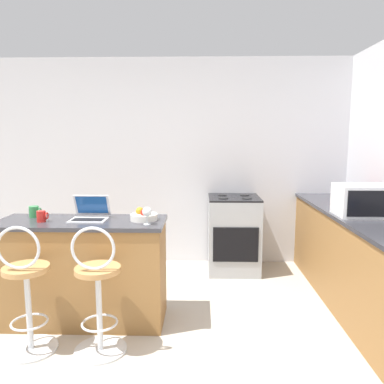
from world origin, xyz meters
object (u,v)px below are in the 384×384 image
object	(u,v)px
mug_red	(42,216)
wine_glass_tall	(147,212)
toaster	(348,195)
laptop	(90,213)
stove_range	(234,234)
fruit_bowl	(144,216)
microwave	(365,200)
bar_stool_near	(26,293)
mug_green	(34,212)
bar_stool_far	(98,294)

from	to	relation	value
mug_red	wine_glass_tall	distance (m)	0.91
wine_glass_tall	toaster	bearing A→B (deg)	26.26
laptop	stove_range	distance (m)	1.92
laptop	fruit_bowl	bearing A→B (deg)	-3.63
microwave	stove_range	world-z (taller)	microwave
bar_stool_near	fruit_bowl	xyz separation A→B (m)	(0.82, 0.52, 0.49)
toaster	mug_green	world-z (taller)	toaster
mug_green	bar_stool_near	bearing A→B (deg)	-73.25
stove_range	mug_red	xyz separation A→B (m)	(-1.75, -1.37, 0.50)
stove_range	mug_red	bearing A→B (deg)	-141.98
laptop	microwave	distance (m)	2.47
bar_stool_far	fruit_bowl	distance (m)	0.76
bar_stool_near	wine_glass_tall	world-z (taller)	wine_glass_tall
laptop	mug_red	world-z (taller)	laptop
laptop	wine_glass_tall	size ratio (longest dim) A/B	2.12
laptop	mug_red	bearing A→B (deg)	-164.04
laptop	mug_red	xyz separation A→B (m)	(-0.38, -0.11, -0.01)
stove_range	mug_red	world-z (taller)	mug_red
wine_glass_tall	laptop	bearing A→B (deg)	160.60
bar_stool_near	mug_green	world-z (taller)	mug_green
mug_red	wine_glass_tall	world-z (taller)	wine_glass_tall
stove_range	fruit_bowl	world-z (taller)	fruit_bowl
wine_glass_tall	mug_green	distance (m)	1.08
bar_stool_near	wine_glass_tall	distance (m)	1.09
bar_stool_far	stove_range	bearing A→B (deg)	57.22
laptop	bar_stool_far	bearing A→B (deg)	-69.73
fruit_bowl	bar_stool_far	bearing A→B (deg)	-117.93
bar_stool_near	wine_glass_tall	size ratio (longest dim) A/B	6.86
microwave	mug_red	bearing A→B (deg)	-173.71
mug_green	fruit_bowl	size ratio (longest dim) A/B	0.44
microwave	mug_green	size ratio (longest dim) A/B	4.96
microwave	wine_glass_tall	xyz separation A→B (m)	(-1.93, -0.39, -0.04)
mug_red	wine_glass_tall	xyz separation A→B (m)	(0.91, -0.08, 0.06)
microwave	stove_range	bearing A→B (deg)	136.12
mug_red	fruit_bowl	world-z (taller)	fruit_bowl
mug_green	toaster	bearing A→B (deg)	13.57
stove_range	mug_green	xyz separation A→B (m)	(-1.89, -1.19, 0.51)
mug_green	fruit_bowl	bearing A→B (deg)	-5.56
mug_red	laptop	bearing A→B (deg)	15.96
bar_stool_far	laptop	size ratio (longest dim) A/B	3.23
toaster	wine_glass_tall	size ratio (longest dim) A/B	1.99
bar_stool_near	bar_stool_far	bearing A→B (deg)	0.00
microwave	mug_red	xyz separation A→B (m)	(-2.84, -0.31, -0.10)
microwave	bar_stool_near	bearing A→B (deg)	-164.94
bar_stool_far	wine_glass_tall	distance (m)	0.73
toaster	mug_green	bearing A→B (deg)	-166.43
bar_stool_near	fruit_bowl	distance (m)	1.08
bar_stool_far	wine_glass_tall	size ratio (longest dim) A/B	6.86
mug_green	bar_stool_far	bearing A→B (deg)	-40.31
laptop	fruit_bowl	size ratio (longest dim) A/B	1.33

